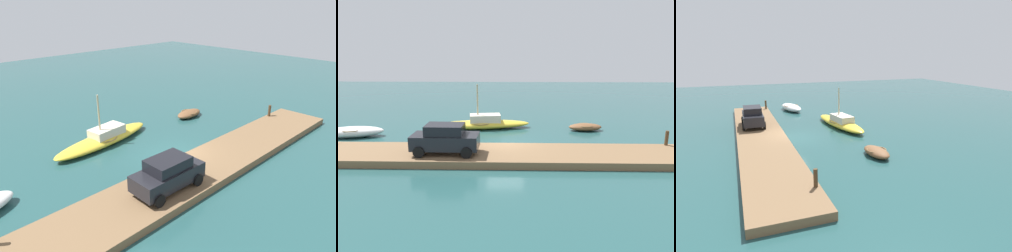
% 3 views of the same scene
% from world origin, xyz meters
% --- Properties ---
extents(ground_plane, '(84.00, 84.00, 0.00)m').
position_xyz_m(ground_plane, '(0.00, 0.00, 0.00)').
color(ground_plane, '#234C4C').
extents(dock_platform, '(25.58, 3.68, 0.44)m').
position_xyz_m(dock_platform, '(0.00, -2.39, 0.22)').
color(dock_platform, brown).
rests_on(dock_platform, ground_plane).
extents(rowboat_white, '(4.63, 2.47, 0.78)m').
position_xyz_m(rowboat_white, '(-11.35, 2.13, 0.40)').
color(rowboat_white, white).
rests_on(rowboat_white, ground_plane).
extents(dinghy_brown, '(2.68, 1.43, 0.57)m').
position_xyz_m(dinghy_brown, '(6.27, 4.52, 0.29)').
color(dinghy_brown, brown).
rests_on(dinghy_brown, ground_plane).
extents(sailboat_yellow, '(8.13, 2.92, 3.62)m').
position_xyz_m(sailboat_yellow, '(-2.07, 4.97, 0.43)').
color(sailboat_yellow, gold).
rests_on(sailboat_yellow, ground_plane).
extents(mooring_post_mid_west, '(0.21, 0.21, 0.93)m').
position_xyz_m(mooring_post_mid_west, '(10.23, -0.80, 0.90)').
color(mooring_post_mid_west, '#47331E').
rests_on(mooring_post_mid_west, dock_platform).
extents(parked_car, '(3.86, 1.93, 1.73)m').
position_xyz_m(parked_car, '(-3.39, -2.76, 1.32)').
color(parked_car, black).
rests_on(parked_car, dock_platform).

